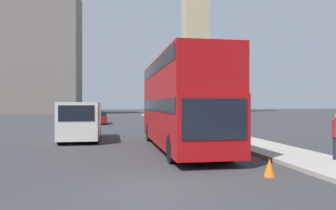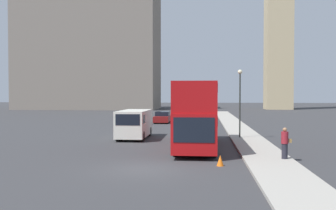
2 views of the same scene
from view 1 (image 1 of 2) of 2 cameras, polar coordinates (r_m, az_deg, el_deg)
ground_plane at (r=8.46m, az=-2.62°, el=-14.84°), size 300.00×300.00×0.00m
building_block_distant at (r=86.42m, az=-26.65°, el=8.37°), size 34.15×15.78×35.67m
red_double_decker_bus at (r=16.03m, az=2.23°, el=0.95°), size 2.57×10.75×4.36m
white_van at (r=20.48m, az=-14.90°, el=-2.54°), size 2.21×5.50×2.31m
street_lamp at (r=21.97m, az=8.16°, el=4.21°), size 0.36×0.36×5.47m
parked_sedan at (r=37.93m, az=-11.98°, el=-2.24°), size 1.90×4.79×1.43m
traffic_cone at (r=10.50m, az=17.27°, el=-10.36°), size 0.36×0.36×0.55m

